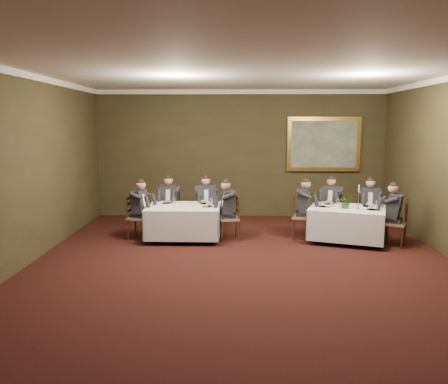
{
  "coord_description": "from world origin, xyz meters",
  "views": [
    {
      "loc": [
        -0.25,
        -7.17,
        2.57
      ],
      "look_at": [
        -0.4,
        1.97,
        1.15
      ],
      "focal_mm": 35.0,
      "sensor_mm": 36.0,
      "label": 1
    }
  ],
  "objects_px": {
    "chair_sec_backleft": "(170,219)",
    "painting": "(324,144)",
    "chair_sec_backright": "(206,219)",
    "candlestick": "(358,200)",
    "chair_main_backright": "(368,223)",
    "diner_main_backleft": "(331,211)",
    "chair_sec_endleft": "(138,226)",
    "diner_main_backright": "(368,213)",
    "chair_main_endright": "(395,233)",
    "centerpiece": "(346,201)",
    "chair_sec_endright": "(230,227)",
    "diner_sec_endright": "(229,217)",
    "table_second": "(184,220)",
    "chair_main_backleft": "(331,220)",
    "diner_main_endleft": "(302,216)",
    "chair_main_endleft": "(301,225)",
    "diner_sec_backright": "(206,210)",
    "diner_main_endright": "(395,222)",
    "diner_sec_endleft": "(139,217)",
    "diner_sec_backleft": "(170,210)",
    "table_main": "(347,222)"
  },
  "relations": [
    {
      "from": "diner_sec_backleft",
      "to": "chair_sec_endright",
      "type": "distance_m",
      "value": 1.7
    },
    {
      "from": "diner_sec_endleft",
      "to": "candlestick",
      "type": "xyz_separation_m",
      "value": [
        4.83,
        -0.3,
        0.45
      ]
    },
    {
      "from": "diner_main_endright",
      "to": "chair_sec_endright",
      "type": "relative_size",
      "value": 1.35
    },
    {
      "from": "chair_main_backleft",
      "to": "chair_sec_backright",
      "type": "xyz_separation_m",
      "value": [
        -3.03,
        0.07,
        0.0
      ]
    },
    {
      "from": "chair_main_endright",
      "to": "diner_main_endright",
      "type": "xyz_separation_m",
      "value": [
        -0.01,
        0.01,
        0.23
      ]
    },
    {
      "from": "chair_main_endright",
      "to": "diner_sec_endright",
      "type": "distance_m",
      "value": 3.57
    },
    {
      "from": "chair_sec_endright",
      "to": "centerpiece",
      "type": "relative_size",
      "value": 3.23
    },
    {
      "from": "table_main",
      "to": "diner_sec_backleft",
      "type": "distance_m",
      "value": 4.15
    },
    {
      "from": "diner_main_endleft",
      "to": "candlestick",
      "type": "distance_m",
      "value": 1.31
    },
    {
      "from": "chair_main_backleft",
      "to": "diner_sec_endleft",
      "type": "relative_size",
      "value": 0.74
    },
    {
      "from": "diner_sec_backright",
      "to": "centerpiece",
      "type": "relative_size",
      "value": 4.34
    },
    {
      "from": "chair_main_backright",
      "to": "chair_main_backleft",
      "type": "bearing_deg",
      "value": -12.39
    },
    {
      "from": "diner_sec_backleft",
      "to": "painting",
      "type": "bearing_deg",
      "value": -148.31
    },
    {
      "from": "chair_main_backleft",
      "to": "chair_main_backright",
      "type": "height_order",
      "value": "same"
    },
    {
      "from": "diner_main_endleft",
      "to": "chair_sec_backright",
      "type": "distance_m",
      "value": 2.33
    },
    {
      "from": "diner_main_backleft",
      "to": "diner_main_endleft",
      "type": "bearing_deg",
      "value": 63.11
    },
    {
      "from": "diner_main_backleft",
      "to": "chair_main_endleft",
      "type": "xyz_separation_m",
      "value": [
        -0.81,
        -0.57,
        -0.23
      ]
    },
    {
      "from": "chair_sec_backright",
      "to": "painting",
      "type": "bearing_deg",
      "value": -159.71
    },
    {
      "from": "diner_main_backright",
      "to": "diner_sec_endleft",
      "type": "bearing_deg",
      "value": 11.73
    },
    {
      "from": "diner_main_backleft",
      "to": "diner_main_backright",
      "type": "relative_size",
      "value": 1.0
    },
    {
      "from": "chair_sec_endright",
      "to": "diner_sec_backleft",
      "type": "bearing_deg",
      "value": 52.21
    },
    {
      "from": "chair_sec_backleft",
      "to": "painting",
      "type": "distance_m",
      "value": 4.71
    },
    {
      "from": "chair_sec_backright",
      "to": "candlestick",
      "type": "height_order",
      "value": "candlestick"
    },
    {
      "from": "diner_sec_endright",
      "to": "painting",
      "type": "distance_m",
      "value": 3.93
    },
    {
      "from": "chair_main_backright",
      "to": "painting",
      "type": "distance_m",
      "value": 2.77
    },
    {
      "from": "chair_sec_endleft",
      "to": "diner_main_backright",
      "type": "bearing_deg",
      "value": 108.9
    },
    {
      "from": "diner_sec_backleft",
      "to": "chair_sec_endleft",
      "type": "xyz_separation_m",
      "value": [
        -0.61,
        -0.82,
        -0.23
      ]
    },
    {
      "from": "chair_main_backright",
      "to": "chair_sec_backright",
      "type": "bearing_deg",
      "value": 1.54
    },
    {
      "from": "chair_main_endleft",
      "to": "painting",
      "type": "distance_m",
      "value": 3.07
    },
    {
      "from": "diner_sec_backleft",
      "to": "chair_main_endright",
      "type": "bearing_deg",
      "value": 174.18
    },
    {
      "from": "diner_sec_backleft",
      "to": "table_main",
      "type": "bearing_deg",
      "value": 175.27
    },
    {
      "from": "chair_main_endright",
      "to": "diner_sec_endright",
      "type": "xyz_separation_m",
      "value": [
        -3.54,
        0.47,
        0.23
      ]
    },
    {
      "from": "chair_main_backleft",
      "to": "diner_sec_endleft",
      "type": "height_order",
      "value": "diner_sec_endleft"
    },
    {
      "from": "chair_main_backright",
      "to": "diner_main_backleft",
      "type": "bearing_deg",
      "value": -11.61
    },
    {
      "from": "chair_main_endleft",
      "to": "chair_sec_backright",
      "type": "xyz_separation_m",
      "value": [
        -2.21,
        0.65,
        0.0
      ]
    },
    {
      "from": "chair_main_backleft",
      "to": "diner_main_endright",
      "type": "xyz_separation_m",
      "value": [
        1.07,
        -1.24,
        0.23
      ]
    },
    {
      "from": "diner_main_endleft",
      "to": "chair_sec_endright",
      "type": "distance_m",
      "value": 1.66
    },
    {
      "from": "chair_sec_endright",
      "to": "diner_sec_endleft",
      "type": "xyz_separation_m",
      "value": [
        -2.06,
        0.02,
        0.23
      ]
    },
    {
      "from": "diner_sec_backleft",
      "to": "diner_sec_endleft",
      "type": "bearing_deg",
      "value": 63.02
    },
    {
      "from": "diner_sec_endright",
      "to": "candlestick",
      "type": "xyz_separation_m",
      "value": [
        2.78,
        -0.27,
        0.45
      ]
    },
    {
      "from": "candlestick",
      "to": "table_second",
      "type": "bearing_deg",
      "value": 175.73
    },
    {
      "from": "diner_main_backleft",
      "to": "chair_sec_endright",
      "type": "height_order",
      "value": "diner_main_backleft"
    },
    {
      "from": "diner_main_backleft",
      "to": "diner_sec_endleft",
      "type": "distance_m",
      "value": 4.55
    },
    {
      "from": "chair_main_backleft",
      "to": "chair_sec_endleft",
      "type": "bearing_deg",
      "value": 36.87
    },
    {
      "from": "chair_main_endright",
      "to": "diner_sec_endleft",
      "type": "bearing_deg",
      "value": 114.26
    },
    {
      "from": "table_main",
      "to": "chair_main_backright",
      "type": "height_order",
      "value": "chair_main_backright"
    },
    {
      "from": "table_second",
      "to": "centerpiece",
      "type": "xyz_separation_m",
      "value": [
        3.55,
        -0.22,
        0.47
      ]
    },
    {
      "from": "chair_sec_endleft",
      "to": "table_second",
      "type": "bearing_deg",
      "value": 103.13
    },
    {
      "from": "chair_main_endright",
      "to": "centerpiece",
      "type": "bearing_deg",
      "value": 104.83
    },
    {
      "from": "chair_main_endleft",
      "to": "chair_sec_endright",
      "type": "xyz_separation_m",
      "value": [
        -1.62,
        -0.19,
        0.0
      ]
    }
  ]
}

